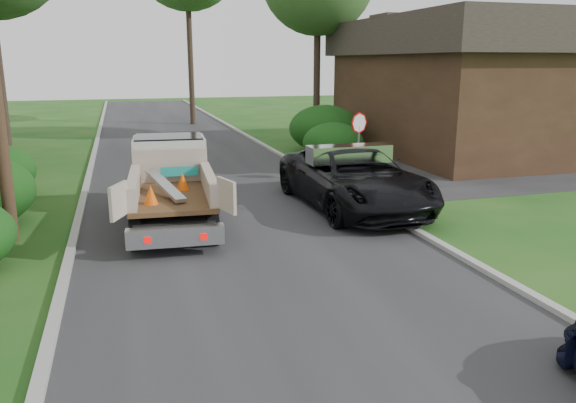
# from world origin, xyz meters

# --- Properties ---
(ground) EXTENTS (120.00, 120.00, 0.00)m
(ground) POSITION_xyz_m (0.00, 0.00, 0.00)
(ground) COLOR #184D16
(ground) RESTS_ON ground
(road) EXTENTS (8.00, 90.00, 0.02)m
(road) POSITION_xyz_m (0.00, 10.00, 0.00)
(road) COLOR #28282B
(road) RESTS_ON ground
(side_street) EXTENTS (16.00, 7.00, 0.02)m
(side_street) POSITION_xyz_m (12.00, 9.00, 0.01)
(side_street) COLOR #28282B
(side_street) RESTS_ON ground
(curb_left) EXTENTS (0.20, 90.00, 0.12)m
(curb_left) POSITION_xyz_m (-4.10, 10.00, 0.06)
(curb_left) COLOR #9E9E99
(curb_left) RESTS_ON ground
(curb_right) EXTENTS (0.20, 90.00, 0.12)m
(curb_right) POSITION_xyz_m (4.10, 10.00, 0.06)
(curb_right) COLOR #9E9E99
(curb_right) RESTS_ON ground
(stop_sign) EXTENTS (0.71, 0.32, 2.48)m
(stop_sign) POSITION_xyz_m (5.20, 9.00, 1.78)
(stop_sign) COLOR slate
(stop_sign) RESTS_ON ground
(house_right) EXTENTS (9.72, 12.96, 6.20)m
(house_right) POSITION_xyz_m (13.00, 14.00, 3.16)
(house_right) COLOR #372316
(house_right) RESTS_ON ground
(hedge_right_a) EXTENTS (2.60, 2.60, 1.70)m
(hedge_right_a) POSITION_xyz_m (5.80, 13.00, 0.85)
(hedge_right_a) COLOR #0D3B0F
(hedge_right_a) RESTS_ON ground
(hedge_right_b) EXTENTS (3.38, 3.38, 2.21)m
(hedge_right_b) POSITION_xyz_m (6.50, 16.00, 1.10)
(hedge_right_b) COLOR #0D3B0F
(hedge_right_b) RESTS_ON ground
(flatbed_truck) EXTENTS (2.71, 5.75, 2.12)m
(flatbed_truck) POSITION_xyz_m (-1.61, 6.09, 1.15)
(flatbed_truck) COLOR black
(flatbed_truck) RESTS_ON ground
(black_pickup) EXTENTS (3.07, 6.40, 1.76)m
(black_pickup) POSITION_xyz_m (3.60, 5.59, 0.88)
(black_pickup) COLOR black
(black_pickup) RESTS_ON ground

